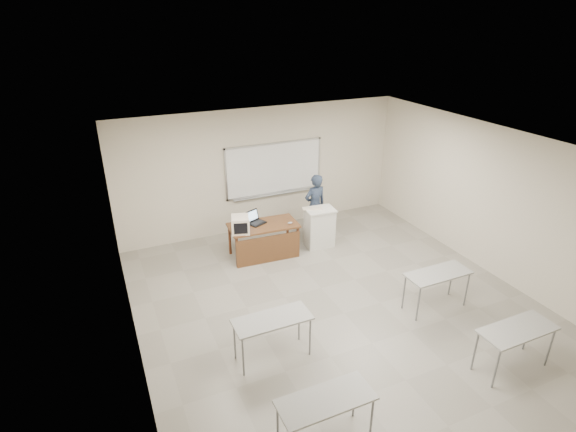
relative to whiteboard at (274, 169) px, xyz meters
name	(u,v)px	position (x,y,z in m)	size (l,w,h in m)	color
floor	(344,313)	(-0.30, -3.97, -1.49)	(7.00, 8.00, 0.01)	gray
whiteboard	(274,169)	(0.00, 0.00, 0.00)	(2.48, 0.10, 1.31)	white
student_desks	(393,327)	(-0.30, -5.32, -0.81)	(4.40, 2.20, 0.73)	#999894
instructor_desk	(265,235)	(-0.84, -1.48, -0.93)	(1.49, 0.75, 0.75)	brown
podium	(319,227)	(0.50, -1.47, -1.02)	(0.66, 0.48, 0.92)	silver
crt_monitor	(241,224)	(-1.39, -1.49, -0.56)	(0.37, 0.42, 0.35)	beige
laptop	(256,220)	(-0.94, -1.21, -0.67)	(0.36, 0.33, 0.26)	black
mouse	(290,223)	(-0.29, -1.57, -0.71)	(0.11, 0.07, 0.04)	#97989F
keyboard	(312,208)	(0.35, -1.39, -0.55)	(0.45, 0.15, 0.03)	beige
presenter	(315,206)	(0.63, -0.97, -0.70)	(0.57, 0.37, 1.56)	black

